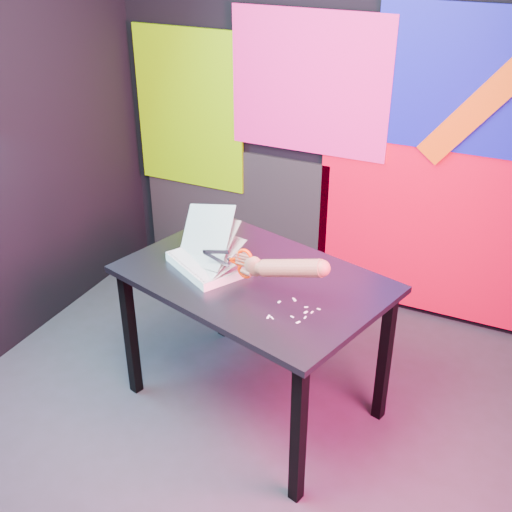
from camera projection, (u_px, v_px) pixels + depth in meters
The scene contains 7 objects.
room at pixel (229, 179), 2.36m from camera, with size 3.01×3.01×2.71m.
backdrop at pixel (357, 158), 3.69m from camera, with size 2.88×0.05×2.08m.
work_table at pixel (254, 293), 2.96m from camera, with size 1.35×1.07×0.75m.
printout_stack at pixel (208, 261), 2.98m from camera, with size 0.44×0.40×0.34m.
scissors at pixel (241, 263), 2.75m from camera, with size 0.26×0.03×0.14m.
hand_forearm at pixel (285, 268), 2.64m from camera, with size 0.43×0.10×0.16m.
paper_clippings at pixel (294, 311), 2.67m from camera, with size 0.18×0.19×0.00m.
Camera 1 is at (1.04, -1.95, 2.24)m, focal length 45.00 mm.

